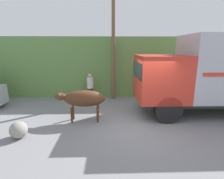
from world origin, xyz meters
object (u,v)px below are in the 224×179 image
object	(u,v)px
cargo_truck	(219,72)
utility_pole	(113,36)
brown_cow	(83,99)
roadside_rock	(19,130)
pedestrian_on_hill	(90,86)

from	to	relation	value
cargo_truck	utility_pole	distance (m)	5.51
cargo_truck	utility_pole	xyz separation A→B (m)	(-4.57, 2.57, 1.70)
brown_cow	roadside_rock	xyz separation A→B (m)	(-2.02, -1.37, -0.67)
pedestrian_on_hill	roadside_rock	bearing A→B (deg)	38.07
brown_cow	pedestrian_on_hill	distance (m)	2.96
utility_pole	roadside_rock	distance (m)	6.59
cargo_truck	brown_cow	world-z (taller)	cargo_truck
cargo_truck	brown_cow	xyz separation A→B (m)	(-5.91, -0.65, -0.97)
cargo_truck	roadside_rock	bearing A→B (deg)	-166.19
pedestrian_on_hill	utility_pole	bearing A→B (deg)	164.08
roadside_rock	utility_pole	bearing A→B (deg)	53.75
pedestrian_on_hill	utility_pole	size ratio (longest dim) A/B	0.22
roadside_rock	pedestrian_on_hill	bearing A→B (deg)	64.94
cargo_truck	brown_cow	distance (m)	6.02
cargo_truck	utility_pole	size ratio (longest dim) A/B	0.98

